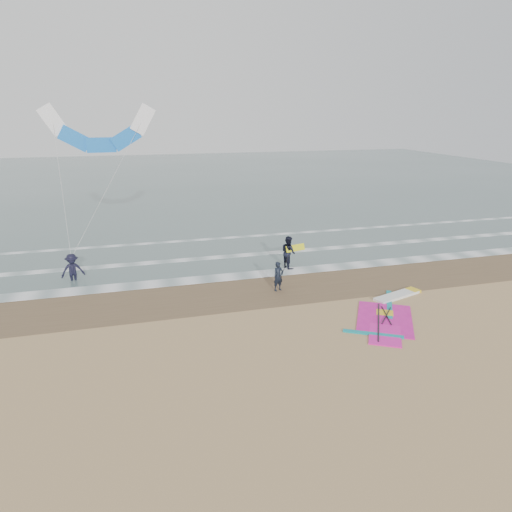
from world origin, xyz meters
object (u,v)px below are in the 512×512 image
object	(u,v)px
person_standing	(278,276)
person_wading	(72,265)
person_walking	(288,252)
windsurf_rig	(389,312)
surf_kite	(100,133)

from	to	relation	value
person_standing	person_wading	distance (m)	11.42
person_standing	person_walking	bearing A→B (deg)	44.88
windsurf_rig	person_wading	world-z (taller)	person_wading
person_wading	person_standing	bearing A→B (deg)	-35.32
person_walking	person_wading	bearing A→B (deg)	72.28
windsurf_rig	person_walking	xyz separation A→B (m)	(-2.47, 7.39, 0.95)
person_walking	person_wading	size ratio (longest dim) A/B	1.02
person_walking	surf_kite	xyz separation A→B (m)	(-10.24, 3.58, 6.89)
windsurf_rig	surf_kite	size ratio (longest dim) A/B	0.72
windsurf_rig	person_walking	bearing A→B (deg)	108.47
person_wading	person_walking	bearing A→B (deg)	-17.68
surf_kite	person_standing	bearing A→B (deg)	-39.03
windsurf_rig	surf_kite	bearing A→B (deg)	139.19
person_wading	surf_kite	world-z (taller)	surf_kite
person_standing	person_wading	world-z (taller)	person_wading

